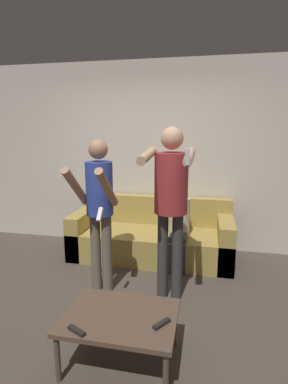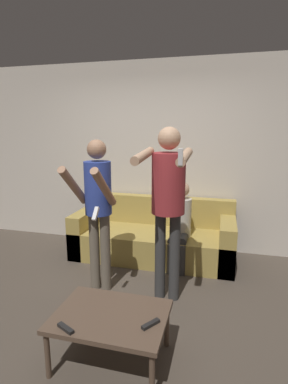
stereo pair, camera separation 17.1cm
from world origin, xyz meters
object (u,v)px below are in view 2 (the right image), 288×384
(couch, at_px, (154,238))
(remote_near, at_px, (66,328))
(coffee_table, at_px, (111,319))
(remote_far, at_px, (151,324))
(person_standing_right, at_px, (168,194))
(person_standing_left, at_px, (98,202))
(person_seated, at_px, (180,222))

(couch, relative_size, remote_near, 14.43)
(coffee_table, relative_size, remote_near, 5.59)
(remote_near, height_order, remote_far, same)
(person_standing_right, relative_size, remote_far, 12.43)
(person_standing_left, bearing_deg, couch, 70.03)
(person_standing_left, height_order, remote_near, person_standing_left)
(coffee_table, distance_m, remote_near, 0.35)
(remote_far, bearing_deg, person_standing_right, 94.00)
(couch, xyz_separation_m, remote_near, (-0.11, -2.23, 0.15))
(person_standing_left, bearing_deg, person_seated, 47.13)
(person_standing_right, relative_size, coffee_table, 2.11)
(remote_near, bearing_deg, couch, 87.12)
(remote_near, bearing_deg, person_standing_left, 102.24)
(person_standing_left, bearing_deg, remote_near, -77.76)
(person_standing_left, relative_size, coffee_table, 1.96)
(couch, distance_m, coffee_table, 1.99)
(couch, relative_size, person_standing_right, 1.22)
(person_standing_left, bearing_deg, coffee_table, -62.54)
(couch, height_order, person_seated, person_seated)
(couch, xyz_separation_m, coffee_table, (0.12, -1.98, 0.09))
(person_standing_left, height_order, coffee_table, person_standing_left)
(coffee_table, bearing_deg, couch, 93.57)
(person_standing_right, bearing_deg, remote_near, -111.94)
(person_standing_left, relative_size, remote_far, 11.54)
(coffee_table, relative_size, remote_far, 5.89)
(remote_near, xyz_separation_m, remote_far, (0.56, 0.19, 0.00))
(coffee_table, height_order, remote_near, remote_near)
(person_seated, bearing_deg, remote_far, -88.33)
(person_standing_right, xyz_separation_m, remote_near, (-0.49, -1.21, -0.72))
(coffee_table, distance_m, remote_far, 0.33)
(couch, distance_m, remote_far, 2.09)
(remote_far, bearing_deg, person_standing_left, 128.95)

